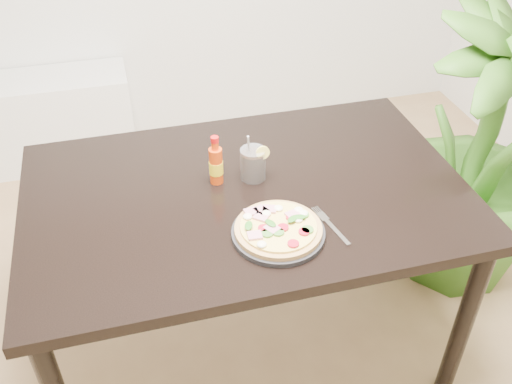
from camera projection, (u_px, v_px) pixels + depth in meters
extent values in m
cube|color=black|center=(246.00, 195.00, 1.82)|extent=(1.40, 0.90, 0.04)
cylinder|color=black|center=(464.00, 324.00, 1.88)|extent=(0.06, 0.06, 0.71)
cylinder|color=black|center=(64.00, 237.00, 2.22)|extent=(0.06, 0.06, 0.71)
cylinder|color=black|center=(368.00, 187.00, 2.48)|extent=(0.06, 0.06, 0.71)
cylinder|color=black|center=(278.00, 233.00, 1.64)|extent=(0.27, 0.27, 0.02)
cylinder|color=tan|center=(278.00, 229.00, 1.63)|extent=(0.25, 0.25, 0.01)
cylinder|color=#F5DF6A|center=(278.00, 226.00, 1.62)|extent=(0.22, 0.22, 0.01)
cube|color=pink|center=(252.00, 212.00, 1.66)|extent=(0.04, 0.04, 0.01)
cube|color=pink|center=(293.00, 215.00, 1.65)|extent=(0.05, 0.04, 0.01)
cube|color=pink|center=(269.00, 209.00, 1.67)|extent=(0.05, 0.05, 0.01)
cube|color=pink|center=(272.00, 228.00, 1.60)|extent=(0.05, 0.05, 0.01)
cube|color=pink|center=(261.00, 217.00, 1.64)|extent=(0.05, 0.05, 0.01)
cube|color=pink|center=(261.00, 210.00, 1.67)|extent=(0.05, 0.05, 0.01)
cube|color=pink|center=(255.00, 235.00, 1.58)|extent=(0.04, 0.04, 0.01)
cylinder|color=#B31328|center=(283.00, 227.00, 1.61)|extent=(0.03, 0.03, 0.01)
cylinder|color=#B31328|center=(304.00, 232.00, 1.59)|extent=(0.03, 0.03, 0.01)
cylinder|color=#B31328|center=(264.00, 228.00, 1.60)|extent=(0.03, 0.03, 0.01)
cylinder|color=#B31328|center=(291.00, 217.00, 1.64)|extent=(0.03, 0.03, 0.01)
cylinder|color=#B31328|center=(293.00, 244.00, 1.55)|extent=(0.03, 0.03, 0.01)
cylinder|color=#40802A|center=(303.00, 214.00, 1.65)|extent=(0.03, 0.03, 0.01)
cylinder|color=#40802A|center=(278.00, 232.00, 1.59)|extent=(0.03, 0.03, 0.01)
cylinder|color=#40802A|center=(308.00, 230.00, 1.60)|extent=(0.03, 0.03, 0.01)
cylinder|color=#40802A|center=(267.00, 233.00, 1.59)|extent=(0.03, 0.03, 0.01)
ellipsoid|color=white|center=(278.00, 208.00, 1.67)|extent=(0.03, 0.03, 0.01)
ellipsoid|color=white|center=(266.00, 214.00, 1.65)|extent=(0.03, 0.03, 0.01)
ellipsoid|color=white|center=(262.00, 244.00, 1.55)|extent=(0.03, 0.03, 0.01)
ellipsoid|color=white|center=(303.00, 213.00, 1.65)|extent=(0.03, 0.03, 0.01)
ellipsoid|color=white|center=(299.00, 210.00, 1.67)|extent=(0.03, 0.03, 0.01)
ellipsoid|color=white|center=(298.00, 219.00, 1.63)|extent=(0.03, 0.03, 0.01)
ellipsoid|color=white|center=(248.00, 216.00, 1.64)|extent=(0.03, 0.03, 0.01)
ellipsoid|color=#266D1A|center=(249.00, 225.00, 1.60)|extent=(0.03, 0.05, 0.00)
ellipsoid|color=#266D1A|center=(293.00, 219.00, 1.63)|extent=(0.05, 0.04, 0.00)
ellipsoid|color=#266D1A|center=(271.00, 223.00, 1.61)|extent=(0.04, 0.05, 0.00)
ellipsoid|color=#266D1A|center=(299.00, 217.00, 1.63)|extent=(0.04, 0.03, 0.00)
cylinder|color=#D03E0C|center=(216.00, 166.00, 1.81)|extent=(0.05, 0.05, 0.13)
cylinder|color=yellow|center=(216.00, 167.00, 1.81)|extent=(0.05, 0.05, 0.04)
cylinder|color=#D03E0C|center=(215.00, 146.00, 1.76)|extent=(0.02, 0.02, 0.03)
cylinder|color=red|center=(215.00, 140.00, 1.75)|extent=(0.03, 0.03, 0.02)
cylinder|color=black|center=(253.00, 166.00, 1.84)|extent=(0.08, 0.08, 0.09)
cylinder|color=silver|center=(253.00, 164.00, 1.83)|extent=(0.08, 0.08, 0.11)
cylinder|color=#F2E059|center=(263.00, 153.00, 1.79)|extent=(0.04, 0.01, 0.04)
cylinder|color=#B2B2B7|center=(249.00, 155.00, 1.82)|extent=(0.03, 0.06, 0.17)
cube|color=silver|center=(337.00, 232.00, 1.65)|extent=(0.04, 0.12, 0.00)
cube|color=silver|center=(323.00, 217.00, 1.70)|extent=(0.03, 0.04, 0.00)
cube|color=silver|center=(314.00, 211.00, 1.72)|extent=(0.01, 0.03, 0.00)
cube|color=silver|center=(316.00, 211.00, 1.72)|extent=(0.01, 0.03, 0.00)
cube|color=silver|center=(318.00, 210.00, 1.73)|extent=(0.01, 0.03, 0.00)
cube|color=silver|center=(319.00, 209.00, 1.73)|extent=(0.01, 0.03, 0.00)
imported|color=#32651A|center=(480.00, 152.00, 2.26)|extent=(0.87, 0.87, 1.19)
cylinder|color=brown|center=(454.00, 242.00, 2.56)|extent=(0.28, 0.28, 0.22)
cube|color=white|center=(1.00, 126.00, 3.09)|extent=(1.40, 0.34, 0.50)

